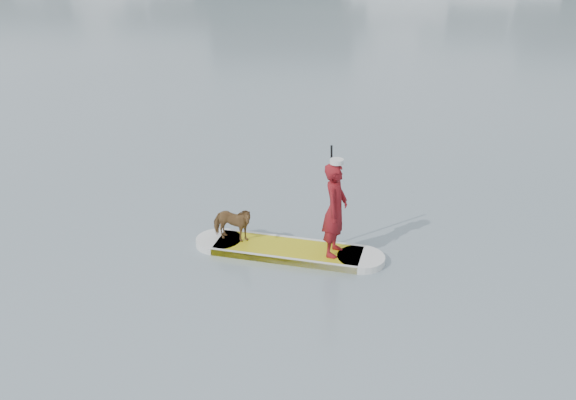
# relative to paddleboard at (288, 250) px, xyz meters

# --- Properties ---
(ground) EXTENTS (140.00, 140.00, 0.00)m
(ground) POSITION_rel_paddleboard_xyz_m (-1.06, 1.19, -0.06)
(ground) COLOR slate
(ground) RESTS_ON ground
(paddleboard) EXTENTS (3.29, 0.96, 0.12)m
(paddleboard) POSITION_rel_paddleboard_xyz_m (0.00, 0.00, 0.00)
(paddleboard) COLOR gold
(paddleboard) RESTS_ON ground
(paddler) EXTENTS (0.46, 0.63, 1.60)m
(paddler) POSITION_rel_paddleboard_xyz_m (0.79, -0.05, 0.86)
(paddler) COLOR maroon
(paddler) RESTS_ON paddleboard
(white_cap) EXTENTS (0.22, 0.22, 0.07)m
(white_cap) POSITION_rel_paddleboard_xyz_m (0.79, -0.05, 1.69)
(white_cap) COLOR silver
(white_cap) RESTS_ON paddler
(dog) EXTENTS (0.81, 0.46, 0.65)m
(dog) POSITION_rel_paddleboard_xyz_m (-0.99, 0.06, 0.38)
(dog) COLOR brown
(dog) RESTS_ON paddleboard
(paddle) EXTENTS (0.10, 0.30, 2.00)m
(paddle) POSITION_rel_paddleboard_xyz_m (0.68, 0.28, 0.74)
(paddle) COLOR black
(paddle) RESTS_ON ground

